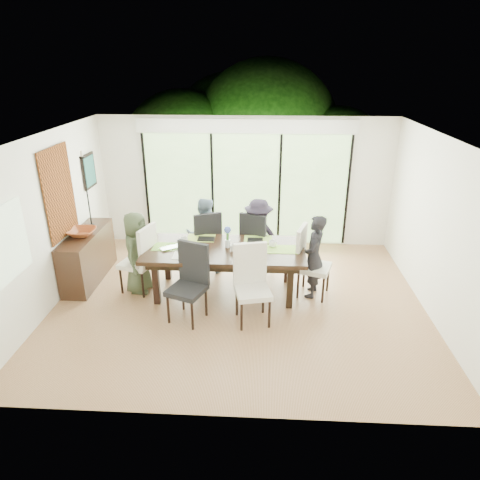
# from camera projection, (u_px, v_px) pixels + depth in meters

# --- Properties ---
(floor) EXTENTS (6.00, 5.00, 0.01)m
(floor) POSITION_uv_depth(u_px,v_px,m) (239.00, 301.00, 7.12)
(floor) COLOR brown
(floor) RESTS_ON ground
(ceiling) EXTENTS (6.00, 5.00, 0.01)m
(ceiling) POSITION_uv_depth(u_px,v_px,m) (239.00, 136.00, 6.06)
(ceiling) COLOR white
(ceiling) RESTS_ON wall_back
(wall_back) EXTENTS (6.00, 0.02, 2.70)m
(wall_back) POSITION_uv_depth(u_px,v_px,m) (246.00, 182.00, 8.90)
(wall_back) COLOR white
(wall_back) RESTS_ON floor
(wall_front) EXTENTS (6.00, 0.02, 2.70)m
(wall_front) POSITION_uv_depth(u_px,v_px,m) (225.00, 315.00, 4.28)
(wall_front) COLOR white
(wall_front) RESTS_ON floor
(wall_left) EXTENTS (0.02, 5.00, 2.70)m
(wall_left) POSITION_uv_depth(u_px,v_px,m) (49.00, 222.00, 6.75)
(wall_left) COLOR beige
(wall_left) RESTS_ON floor
(wall_right) EXTENTS (0.02, 5.00, 2.70)m
(wall_right) POSITION_uv_depth(u_px,v_px,m) (438.00, 229.00, 6.44)
(wall_right) COLOR silver
(wall_right) RESTS_ON floor
(glass_doors) EXTENTS (4.20, 0.02, 2.30)m
(glass_doors) POSITION_uv_depth(u_px,v_px,m) (246.00, 190.00, 8.92)
(glass_doors) COLOR #598C3F
(glass_doors) RESTS_ON wall_back
(blinds_header) EXTENTS (4.40, 0.06, 0.28)m
(blinds_header) POSITION_uv_depth(u_px,v_px,m) (246.00, 126.00, 8.40)
(blinds_header) COLOR white
(blinds_header) RESTS_ON wall_back
(mullion_a) EXTENTS (0.05, 0.04, 2.30)m
(mullion_a) POSITION_uv_depth(u_px,v_px,m) (147.00, 188.00, 9.02)
(mullion_a) COLOR black
(mullion_a) RESTS_ON wall_back
(mullion_b) EXTENTS (0.05, 0.04, 2.30)m
(mullion_b) POSITION_uv_depth(u_px,v_px,m) (213.00, 189.00, 8.95)
(mullion_b) COLOR black
(mullion_b) RESTS_ON wall_back
(mullion_c) EXTENTS (0.05, 0.04, 2.30)m
(mullion_c) POSITION_uv_depth(u_px,v_px,m) (279.00, 190.00, 8.88)
(mullion_c) COLOR black
(mullion_c) RESTS_ON wall_back
(mullion_d) EXTENTS (0.05, 0.04, 2.30)m
(mullion_d) POSITION_uv_depth(u_px,v_px,m) (348.00, 192.00, 8.80)
(mullion_d) COLOR black
(mullion_d) RESTS_ON wall_back
(side_window) EXTENTS (0.02, 0.90, 1.00)m
(side_window) POSITION_uv_depth(u_px,v_px,m) (7.00, 243.00, 5.58)
(side_window) COLOR #8CAD7F
(side_window) RESTS_ON wall_left
(deck) EXTENTS (6.00, 1.80, 0.10)m
(deck) POSITION_uv_depth(u_px,v_px,m) (247.00, 229.00, 10.26)
(deck) COLOR brown
(deck) RESTS_ON ground
(rail_top) EXTENTS (6.00, 0.08, 0.06)m
(rail_top) POSITION_uv_depth(u_px,v_px,m) (249.00, 195.00, 10.76)
(rail_top) COLOR brown
(rail_top) RESTS_ON deck
(foliage_left) EXTENTS (3.20, 3.20, 3.20)m
(foliage_left) POSITION_uv_depth(u_px,v_px,m) (183.00, 151.00, 11.43)
(foliage_left) COLOR #14380F
(foliage_left) RESTS_ON ground
(foliage_mid) EXTENTS (4.00, 4.00, 4.00)m
(foliage_mid) POSITION_uv_depth(u_px,v_px,m) (266.00, 135.00, 11.73)
(foliage_mid) COLOR #14380F
(foliage_mid) RESTS_ON ground
(foliage_right) EXTENTS (2.80, 2.80, 2.80)m
(foliage_right) POSITION_uv_depth(u_px,v_px,m) (334.00, 162.00, 11.11)
(foliage_right) COLOR #14380F
(foliage_right) RESTS_ON ground
(foliage_far) EXTENTS (3.60, 3.60, 3.60)m
(foliage_far) POSITION_uv_depth(u_px,v_px,m) (231.00, 137.00, 12.49)
(foliage_far) COLOR #14380F
(foliage_far) RESTS_ON ground
(table_top) EXTENTS (2.65, 1.21, 0.07)m
(table_top) POSITION_uv_depth(u_px,v_px,m) (224.00, 250.00, 7.09)
(table_top) COLOR black
(table_top) RESTS_ON floor
(table_apron) EXTENTS (2.43, 0.99, 0.11)m
(table_apron) POSITION_uv_depth(u_px,v_px,m) (225.00, 255.00, 7.13)
(table_apron) COLOR black
(table_apron) RESTS_ON floor
(table_leg_fl) EXTENTS (0.10, 0.10, 0.76)m
(table_leg_fl) POSITION_uv_depth(u_px,v_px,m) (156.00, 283.00, 6.91)
(table_leg_fl) COLOR black
(table_leg_fl) RESTS_ON floor
(table_leg_fr) EXTENTS (0.10, 0.10, 0.76)m
(table_leg_fr) POSITION_uv_depth(u_px,v_px,m) (290.00, 286.00, 6.80)
(table_leg_fr) COLOR black
(table_leg_fr) RESTS_ON floor
(table_leg_bl) EXTENTS (0.10, 0.10, 0.76)m
(table_leg_bl) POSITION_uv_depth(u_px,v_px,m) (167.00, 260.00, 7.70)
(table_leg_bl) COLOR black
(table_leg_bl) RESTS_ON floor
(table_leg_br) EXTENTS (0.10, 0.10, 0.76)m
(table_leg_br) POSITION_uv_depth(u_px,v_px,m) (287.00, 263.00, 7.59)
(table_leg_br) COLOR black
(table_leg_br) RESTS_ON floor
(chair_left_end) EXTENTS (0.63, 0.63, 1.21)m
(chair_left_end) POSITION_uv_depth(u_px,v_px,m) (137.00, 258.00, 7.24)
(chair_left_end) COLOR white
(chair_left_end) RESTS_ON floor
(chair_right_end) EXTENTS (0.64, 0.64, 1.21)m
(chair_right_end) POSITION_uv_depth(u_px,v_px,m) (315.00, 262.00, 7.09)
(chair_right_end) COLOR silver
(chair_right_end) RESTS_ON floor
(chair_far_left) EXTENTS (0.67, 0.67, 1.21)m
(chair_far_left) POSITION_uv_depth(u_px,v_px,m) (205.00, 240.00, 7.97)
(chair_far_left) COLOR black
(chair_far_left) RESTS_ON floor
(chair_far_right) EXTENTS (0.67, 0.67, 1.21)m
(chair_far_right) POSITION_uv_depth(u_px,v_px,m) (258.00, 241.00, 7.92)
(chair_far_right) COLOR black
(chair_far_right) RESTS_ON floor
(chair_near_left) EXTENTS (0.66, 0.66, 1.21)m
(chair_near_left) POSITION_uv_depth(u_px,v_px,m) (186.00, 285.00, 6.39)
(chair_near_left) COLOR black
(chair_near_left) RESTS_ON floor
(chair_near_right) EXTENTS (0.61, 0.61, 1.21)m
(chair_near_right) POSITION_uv_depth(u_px,v_px,m) (253.00, 286.00, 6.34)
(chair_near_right) COLOR silver
(chair_near_right) RESTS_ON floor
(person_left_end) EXTENTS (0.49, 0.71, 1.42)m
(person_left_end) POSITION_uv_depth(u_px,v_px,m) (137.00, 252.00, 7.20)
(person_left_end) COLOR #3F4B32
(person_left_end) RESTS_ON floor
(person_right_end) EXTENTS (0.56, 0.74, 1.42)m
(person_right_end) POSITION_uv_depth(u_px,v_px,m) (314.00, 257.00, 7.05)
(person_right_end) COLOR black
(person_right_end) RESTS_ON floor
(person_far_left) EXTENTS (0.67, 0.43, 1.42)m
(person_far_left) POSITION_uv_depth(u_px,v_px,m) (204.00, 235.00, 7.91)
(person_far_left) COLOR slate
(person_far_left) RESTS_ON floor
(person_far_right) EXTENTS (0.71, 0.50, 1.42)m
(person_far_right) POSITION_uv_depth(u_px,v_px,m) (258.00, 236.00, 7.86)
(person_far_right) COLOR black
(person_far_right) RESTS_ON floor
(placemat_left) EXTENTS (0.49, 0.35, 0.01)m
(placemat_left) POSITION_uv_depth(u_px,v_px,m) (168.00, 247.00, 7.13)
(placemat_left) COLOR #6EA23A
(placemat_left) RESTS_ON table_top
(placemat_right) EXTENTS (0.49, 0.35, 0.01)m
(placemat_right) POSITION_uv_depth(u_px,v_px,m) (282.00, 249.00, 7.03)
(placemat_right) COLOR #84B942
(placemat_right) RESTS_ON table_top
(placemat_far_l) EXTENTS (0.49, 0.35, 0.01)m
(placemat_far_l) POSITION_uv_depth(u_px,v_px,m) (201.00, 238.00, 7.47)
(placemat_far_l) COLOR #9EBD43
(placemat_far_l) RESTS_ON table_top
(placemat_far_r) EXTENTS (0.49, 0.35, 0.01)m
(placemat_far_r) POSITION_uv_depth(u_px,v_px,m) (258.00, 239.00, 7.42)
(placemat_far_r) COLOR #7EA73B
(placemat_far_r) RESTS_ON table_top
(placemat_paper) EXTENTS (0.49, 0.35, 0.01)m
(placemat_paper) POSITION_uv_depth(u_px,v_px,m) (189.00, 255.00, 6.83)
(placemat_paper) COLOR white
(placemat_paper) RESTS_ON table_top
(tablet_far_l) EXTENTS (0.29, 0.20, 0.01)m
(tablet_far_l) POSITION_uv_depth(u_px,v_px,m) (206.00, 239.00, 7.41)
(tablet_far_l) COLOR black
(tablet_far_l) RESTS_ON table_top
(tablet_far_r) EXTENTS (0.26, 0.19, 0.01)m
(tablet_far_r) POSITION_uv_depth(u_px,v_px,m) (255.00, 240.00, 7.37)
(tablet_far_r) COLOR black
(tablet_far_r) RESTS_ON table_top
(papers) EXTENTS (0.33, 0.24, 0.00)m
(papers) POSITION_uv_depth(u_px,v_px,m) (267.00, 250.00, 7.00)
(papers) COLOR white
(papers) RESTS_ON table_top
(platter_base) EXTENTS (0.29, 0.29, 0.03)m
(platter_base) POSITION_uv_depth(u_px,v_px,m) (189.00, 254.00, 6.82)
(platter_base) COLOR white
(platter_base) RESTS_ON table_top
(platter_snacks) EXTENTS (0.22, 0.22, 0.02)m
(platter_snacks) POSITION_uv_depth(u_px,v_px,m) (188.00, 253.00, 6.82)
(platter_snacks) COLOR orange
(platter_snacks) RESTS_ON table_top
(vase) EXTENTS (0.09, 0.09, 0.13)m
(vase) POSITION_uv_depth(u_px,v_px,m) (228.00, 243.00, 7.10)
(vase) COLOR silver
(vase) RESTS_ON table_top
(hyacinth_stems) EXTENTS (0.04, 0.04, 0.18)m
(hyacinth_stems) POSITION_uv_depth(u_px,v_px,m) (228.00, 236.00, 7.05)
(hyacinth_stems) COLOR #337226
(hyacinth_stems) RESTS_ON table_top
(hyacinth_blooms) EXTENTS (0.12, 0.12, 0.12)m
(hyacinth_blooms) POSITION_uv_depth(u_px,v_px,m) (228.00, 230.00, 7.00)
(hyacinth_blooms) COLOR #4659B0
(hyacinth_blooms) RESTS_ON table_top
(laptop) EXTENTS (0.43, 0.40, 0.03)m
(laptop) POSITION_uv_depth(u_px,v_px,m) (172.00, 249.00, 7.03)
(laptop) COLOR silver
(laptop) RESTS_ON table_top
(cup_a) EXTENTS (0.18, 0.18, 0.11)m
(cup_a) POSITION_uv_depth(u_px,v_px,m) (184.00, 241.00, 7.23)
(cup_a) COLOR white
(cup_a) RESTS_ON table_top
(cup_b) EXTENTS (0.16, 0.16, 0.10)m
(cup_b) POSITION_uv_depth(u_px,v_px,m) (233.00, 248.00, 6.96)
(cup_b) COLOR white
(cup_b) RESTS_ON table_top
(cup_c) EXTENTS (0.16, 0.16, 0.11)m
(cup_c) POSITION_uv_depth(u_px,v_px,m) (273.00, 244.00, 7.11)
(cup_c) COLOR white
(cup_c) RESTS_ON table_top
(book) EXTENTS (0.28, 0.30, 0.02)m
(book) POSITION_uv_depth(u_px,v_px,m) (240.00, 247.00, 7.11)
(book) COLOR white
(book) RESTS_ON table_top
(sideboard) EXTENTS (0.45, 1.59, 0.90)m
(sideboard) POSITION_uv_depth(u_px,v_px,m) (88.00, 256.00, 7.68)
(sideboard) COLOR black
(sideboard) RESTS_ON floor
(bowl) EXTENTS (0.47, 0.47, 0.12)m
(bowl) POSITION_uv_depth(u_px,v_px,m) (82.00, 232.00, 7.39)
(bowl) COLOR brown
(bowl) RESTS_ON sideboard
(candlestick_base) EXTENTS (0.10, 0.10, 0.04)m
(candlestick_base) POSITION_uv_depth(u_px,v_px,m) (92.00, 225.00, 7.81)
(candlestick_base) COLOR black
(candlestick_base) RESTS_ON sideboard
(candlestick_shaft) EXTENTS (0.02, 0.02, 1.25)m
(candlestick_shaft) POSITION_uv_depth(u_px,v_px,m) (87.00, 192.00, 7.57)
(candlestick_shaft) COLOR black
(candlestick_shaft) RESTS_ON sideboard
(candlestick_pan) EXTENTS (0.10, 0.10, 0.03)m
(candlestick_pan) POSITION_uv_depth(u_px,v_px,m) (82.00, 157.00, 7.33)
(candlestick_pan) COLOR black
(candlestick_pan) RESTS_ON sideboard
(candle) EXTENTS (0.04, 0.04, 0.10)m
(candle) POSITION_uv_depth(u_px,v_px,m) (81.00, 154.00, 7.30)
(candle) COLOR silver
(candle) RESTS_ON sideboard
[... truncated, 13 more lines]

